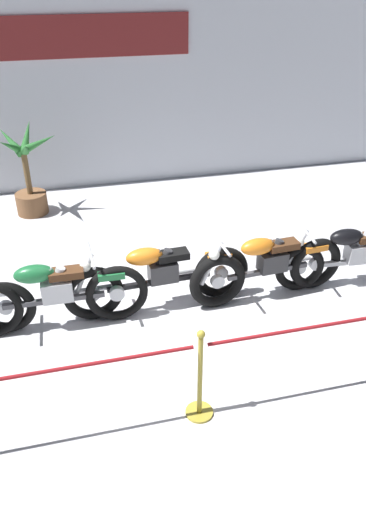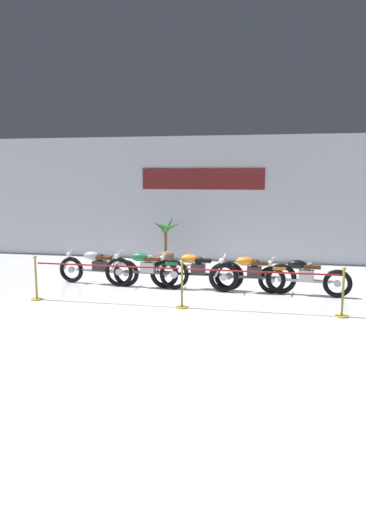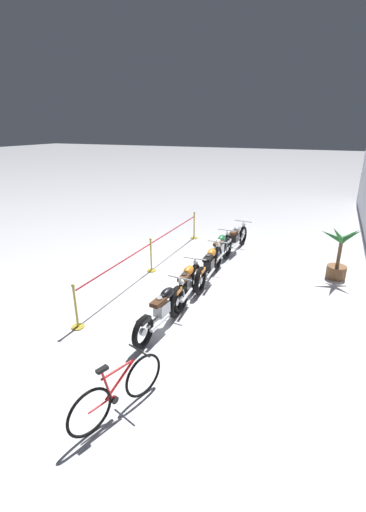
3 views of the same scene
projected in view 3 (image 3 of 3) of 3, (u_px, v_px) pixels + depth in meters
ground_plane at (187, 277)px, 10.02m from camera, size 120.00×120.00×0.00m
motorcycle_silver_0 at (235, 239)px, 11.94m from camera, size 2.33×0.62×0.93m
motorcycle_green_1 at (220, 250)px, 10.79m from camera, size 2.27×0.62×0.97m
motorcycle_orange_2 at (210, 266)px, 9.64m from camera, size 2.43×0.62×0.95m
motorcycle_orange_3 at (186, 285)px, 8.44m from camera, size 2.18×0.62×0.96m
motorcycle_black_4 at (163, 309)px, 7.37m from camera, size 2.25×0.62×0.92m
bicycle at (118, 392)px, 5.17m from camera, size 1.69×0.67×0.98m
potted_palm_left_of_row at (339, 257)px, 9.74m from camera, size 1.06×1.08×1.61m
stanchion_far_left at (170, 237)px, 11.34m from camera, size 7.00×0.28×1.05m
stanchion_mid_left at (151, 260)px, 10.34m from camera, size 0.28×0.28×1.05m
stanchion_mid_right at (76, 313)px, 7.41m from camera, size 0.28×0.28×1.05m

